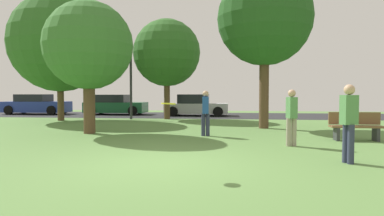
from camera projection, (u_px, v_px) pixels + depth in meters
ground_plane at (161, 165)px, 7.18m from camera, size 44.00×44.00×0.00m
road_strip at (209, 115)px, 23.06m from camera, size 44.00×6.40×0.01m
oak_tree_center at (60, 43)px, 18.62m from camera, size 5.36×5.36×6.95m
maple_tree_near at (88, 46)px, 12.70m from camera, size 3.30×3.30×4.95m
oak_tree_left at (265, 19)px, 14.50m from camera, size 4.04×4.04×6.73m
birch_tree_lone at (167, 53)px, 19.75m from camera, size 3.89×3.89×5.80m
person_catcher at (349, 120)px, 7.33m from camera, size 0.38×0.32×1.71m
person_bystander at (292, 115)px, 9.72m from camera, size 0.30×0.36×1.62m
person_walking at (206, 111)px, 12.04m from camera, size 0.30×0.33×1.60m
frisbee_disc at (168, 104)px, 6.39m from camera, size 0.37×0.37×0.04m
parked_car_blue at (36, 105)px, 24.49m from camera, size 4.52×1.97×1.42m
parked_car_green at (116, 105)px, 24.10m from camera, size 4.20×2.10×1.40m
parked_car_silver at (196, 106)px, 22.81m from camera, size 4.16×2.09×1.43m
park_bench at (355, 126)px, 10.90m from camera, size 1.60×0.45×0.90m
street_lamp_post at (131, 80)px, 19.67m from camera, size 0.14×0.14×4.50m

